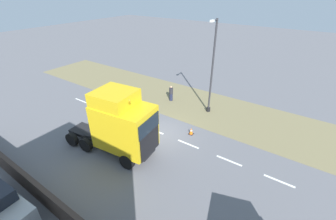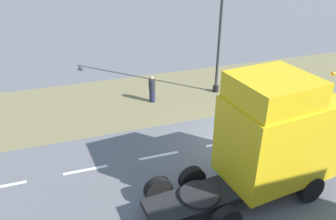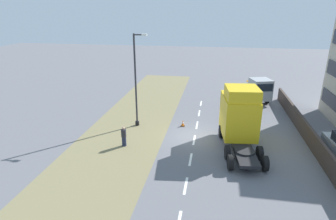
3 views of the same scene
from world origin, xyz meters
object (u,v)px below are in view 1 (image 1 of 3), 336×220
(lamp_post, at_px, (212,73))
(traffic_cone_lead, at_px, (191,131))
(lorry_cab, at_px, (121,124))
(pedestrian, at_px, (171,94))

(lamp_post, distance_m, traffic_cone_lead, 5.42)
(lorry_cab, height_order, traffic_cone_lead, lorry_cab)
(pedestrian, bearing_deg, lamp_post, 90.61)
(traffic_cone_lead, bearing_deg, pedestrian, -130.98)
(pedestrian, distance_m, traffic_cone_lead, 6.22)
(lamp_post, height_order, pedestrian, lamp_post)
(lorry_cab, relative_size, traffic_cone_lead, 12.34)
(lorry_cab, relative_size, lamp_post, 0.87)
(lamp_post, xyz_separation_m, traffic_cone_lead, (4.11, 0.51, -3.50))
(lamp_post, xyz_separation_m, pedestrian, (0.04, -4.17, -3.00))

